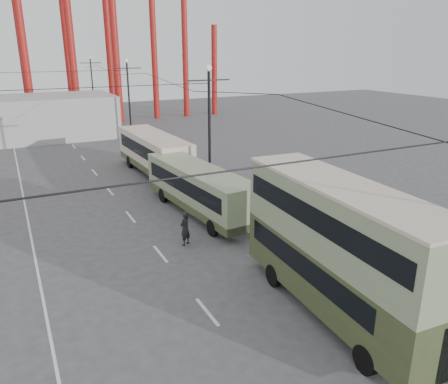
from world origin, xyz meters
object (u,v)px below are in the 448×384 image
double_decker_bus (339,244)px  single_decker_cream (154,152)px  pedestrian (185,228)px  single_decker_green (199,188)px

double_decker_bus → single_decker_cream: double_decker_bus is taller
pedestrian → single_decker_cream: bearing=-133.5°
single_decker_green → single_decker_cream: single_decker_cream is taller
double_decker_bus → single_decker_cream: 23.51m
double_decker_bus → pedestrian: 9.60m
single_decker_green → single_decker_cream: 10.44m
double_decker_bus → single_decker_green: 13.12m
single_decker_cream → pedestrian: size_ratio=5.72×
single_decker_green → pedestrian: (-2.66, -4.18, -0.77)m
single_decker_cream → pedestrian: (-3.00, -14.61, -0.96)m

